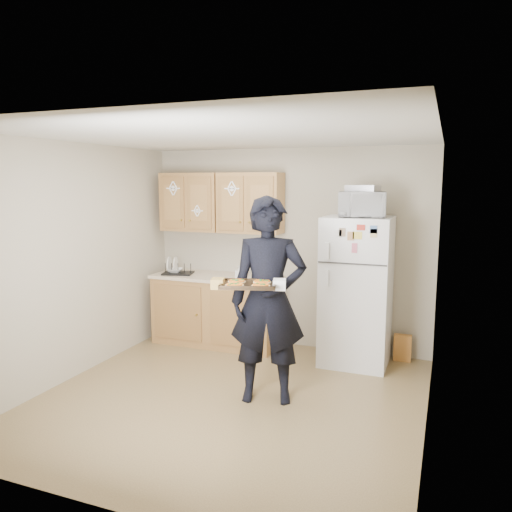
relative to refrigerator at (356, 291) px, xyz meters
The scene contains 23 objects.
floor 1.92m from the refrigerator, 123.60° to the right, with size 3.60×3.60×0.00m, color brown.
ceiling 2.38m from the refrigerator, 123.60° to the right, with size 3.60×3.60×0.00m, color silver.
wall_back 1.10m from the refrigerator, 158.72° to the left, with size 3.60×0.04×2.50m, color #ADA28C.
wall_front 3.39m from the refrigerator, 106.39° to the right, with size 3.60×0.04×2.50m, color #ADA28C.
wall_left 3.13m from the refrigerator, 152.53° to the right, with size 0.04×3.60×2.50m, color #ADA28C.
wall_right 1.71m from the refrigerator, 59.27° to the right, with size 0.04×3.60×2.50m, color #ADA28C.
refrigerator is the anchor object (origin of this frame).
base_cabinet 1.85m from the refrigerator, behind, with size 1.60×0.60×0.86m, color olive.
countertop 1.80m from the refrigerator, behind, with size 1.64×0.64×0.04m, color beige.
upper_cab_left 2.41m from the refrigerator, behind, with size 0.80×0.33×0.75m, color olive.
upper_cab_right 1.70m from the refrigerator, behind, with size 0.80×0.33×0.75m, color olive.
cereal_box 0.89m from the refrigerator, 24.99° to the left, with size 0.20×0.07×0.32m, color gold.
person 1.44m from the refrigerator, 114.94° to the right, with size 0.72×0.47×1.96m, color black.
baking_tray 1.76m from the refrigerator, 113.50° to the right, with size 0.49×0.36×0.04m, color black.
pizza_front_left 1.90m from the refrigerator, 114.57° to the right, with size 0.16×0.16×0.02m, color orange.
pizza_front_right 1.76m from the refrigerator, 108.83° to the right, with size 0.16×0.16×0.02m, color orange.
pizza_back_left 1.78m from the refrigerator, 118.11° to the right, with size 0.16×0.16×0.02m, color orange.
pizza_back_right 1.63m from the refrigerator, 112.25° to the right, with size 0.16×0.16×0.02m, color orange.
microwave 0.99m from the refrigerator, 52.10° to the right, with size 0.51×0.34×0.28m, color white.
foil_pan 1.17m from the refrigerator, 26.72° to the right, with size 0.34×0.23×0.07m, color #B0B1B7.
dish_rack 2.31m from the refrigerator, behind, with size 0.38×0.28×0.15m, color black.
bowl 2.36m from the refrigerator, behind, with size 0.20×0.20×0.05m, color white.
soap_bottle 1.43m from the refrigerator, behind, with size 0.08×0.08×0.17m, color white.
Camera 1 is at (1.89, -4.19, 2.08)m, focal length 35.00 mm.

